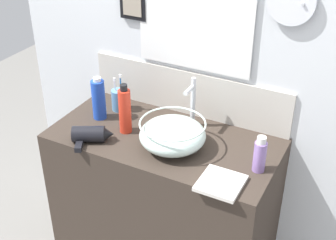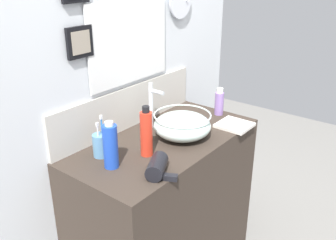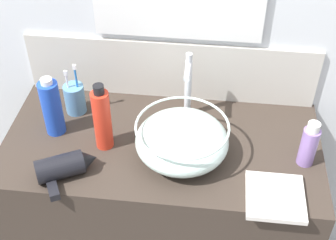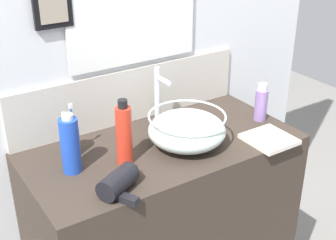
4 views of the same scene
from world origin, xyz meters
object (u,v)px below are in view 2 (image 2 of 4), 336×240
(glass_bowl_sink, at_px, (182,125))
(faucet, at_px, (152,103))
(lotion_bottle, at_px, (110,146))
(soap_dispenser, at_px, (146,133))
(shampoo_bottle, at_px, (219,102))
(hair_drier, at_px, (158,165))
(toothbrush_cup, at_px, (101,145))
(hand_towel, at_px, (235,125))

(glass_bowl_sink, bearing_deg, faucet, 90.00)
(glass_bowl_sink, bearing_deg, lotion_bottle, 171.14)
(soap_dispenser, bearing_deg, shampoo_bottle, -0.31)
(hair_drier, bearing_deg, toothbrush_cup, 99.10)
(glass_bowl_sink, relative_size, lotion_bottle, 1.36)
(faucet, xyz_separation_m, lotion_bottle, (-0.44, -0.13, -0.04))
(toothbrush_cup, height_order, lotion_bottle, lotion_bottle)
(toothbrush_cup, bearing_deg, soap_dispenser, -48.97)
(soap_dispenser, bearing_deg, toothbrush_cup, 131.03)
(soap_dispenser, xyz_separation_m, hand_towel, (0.55, -0.17, -0.11))
(hand_towel, bearing_deg, soap_dispenser, 163.11)
(shampoo_bottle, relative_size, lotion_bottle, 0.75)
(hair_drier, bearing_deg, lotion_bottle, 114.76)
(hand_towel, bearing_deg, shampoo_bottle, 58.01)
(glass_bowl_sink, xyz_separation_m, shampoo_bottle, (0.39, 0.02, 0.01))
(faucet, xyz_separation_m, shampoo_bottle, (0.39, -0.19, -0.07))
(hair_drier, distance_m, hand_towel, 0.64)
(toothbrush_cup, distance_m, shampoo_bottle, 0.81)
(faucet, relative_size, soap_dispenser, 1.03)
(glass_bowl_sink, distance_m, faucet, 0.21)
(glass_bowl_sink, height_order, soap_dispenser, soap_dispenser)
(hair_drier, distance_m, soap_dispenser, 0.19)
(faucet, relative_size, lotion_bottle, 1.16)
(toothbrush_cup, bearing_deg, faucet, 2.96)
(faucet, height_order, hair_drier, faucet)
(glass_bowl_sink, relative_size, shampoo_bottle, 1.81)
(glass_bowl_sink, xyz_separation_m, lotion_bottle, (-0.44, 0.07, 0.04))
(soap_dispenser, distance_m, lotion_bottle, 0.19)
(toothbrush_cup, bearing_deg, hair_drier, -80.90)
(hair_drier, bearing_deg, glass_bowl_sink, 19.97)
(glass_bowl_sink, relative_size, faucet, 1.17)
(glass_bowl_sink, relative_size, hair_drier, 1.49)
(faucet, bearing_deg, toothbrush_cup, -177.04)
(toothbrush_cup, height_order, hand_towel, toothbrush_cup)
(hair_drier, distance_m, shampoo_bottle, 0.75)
(shampoo_bottle, bearing_deg, toothbrush_cup, 168.19)
(hair_drier, relative_size, toothbrush_cup, 0.99)
(glass_bowl_sink, bearing_deg, hair_drier, -160.03)
(soap_dispenser, relative_size, shampoo_bottle, 1.50)
(toothbrush_cup, distance_m, lotion_bottle, 0.13)
(hand_towel, bearing_deg, faucet, 129.87)
(toothbrush_cup, height_order, shampoo_bottle, toothbrush_cup)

